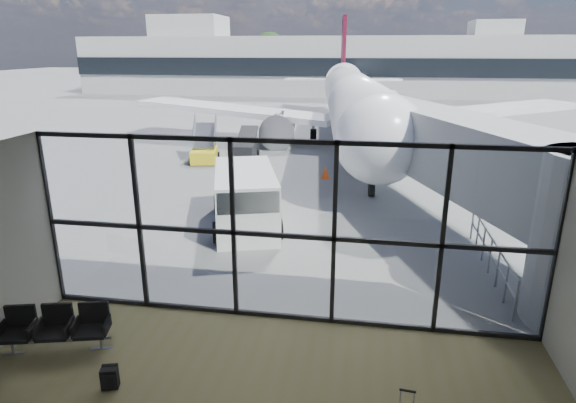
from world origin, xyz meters
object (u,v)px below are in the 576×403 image
(seating_row, at_px, (56,326))
(belt_loader, at_px, (245,149))
(mobile_stairs, at_px, (205,153))
(airliner, at_px, (353,100))
(backpack, at_px, (110,378))
(service_van, at_px, (245,198))

(seating_row, bearing_deg, belt_loader, 77.46)
(belt_loader, relative_size, mobile_stairs, 1.19)
(seating_row, height_order, mobile_stairs, mobile_stairs)
(airliner, relative_size, belt_loader, 9.81)
(backpack, height_order, service_van, service_van)
(airliner, xyz_separation_m, mobile_stairs, (-8.29, -8.54, -2.40))
(service_van, relative_size, mobile_stairs, 1.67)
(service_van, bearing_deg, seating_row, -122.15)
(backpack, bearing_deg, service_van, 72.38)
(service_van, bearing_deg, backpack, -109.57)
(airliner, relative_size, service_van, 6.96)
(belt_loader, bearing_deg, mobile_stairs, -156.87)
(seating_row, distance_m, mobile_stairs, 18.70)
(service_van, xyz_separation_m, belt_loader, (-2.95, 11.42, -0.53))
(backpack, relative_size, mobile_stairs, 0.15)
(seating_row, xyz_separation_m, backpack, (1.81, -1.06, -0.33))
(airliner, bearing_deg, seating_row, -107.24)
(service_van, bearing_deg, mobile_stairs, 99.40)
(mobile_stairs, bearing_deg, belt_loader, 15.26)
(seating_row, relative_size, backpack, 4.81)
(service_van, bearing_deg, airliner, 63.33)
(mobile_stairs, bearing_deg, airliner, 32.93)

